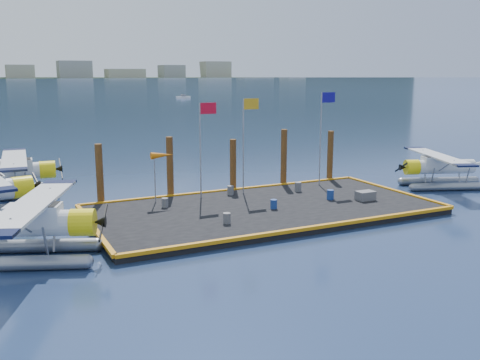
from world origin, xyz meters
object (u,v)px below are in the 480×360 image
(drum_5, at_px, (231,190))
(flagpole_yellow, at_px, (246,131))
(windsock, at_px, (162,156))
(drum_4, at_px, (298,187))
(piling_3, at_px, (284,159))
(flagpole_red, at_px, (203,135))
(piling_1, at_px, (170,169))
(flagpole_blue, at_px, (323,125))
(piling_0, at_px, (100,176))
(crate, at_px, (365,196))
(drum_1, at_px, (274,204))
(piling_4, at_px, (330,158))
(seaplane_d, at_px, (441,169))
(drum_2, at_px, (330,195))
(drum_0, at_px, (165,203))
(drum_3, at_px, (227,218))
(seaplane_a, at_px, (25,227))
(seaplane_c, at_px, (9,175))
(piling_2, at_px, (233,167))

(drum_5, relative_size, flagpole_yellow, 0.09)
(drum_5, height_order, windsock, windsock)
(drum_4, xyz_separation_m, piling_3, (0.43, 2.67, 1.45))
(flagpole_red, relative_size, flagpole_yellow, 0.97)
(flagpole_red, xyz_separation_m, piling_1, (-1.71, 1.60, -2.30))
(flagpole_blue, bearing_deg, windsock, 180.00)
(flagpole_blue, distance_m, piling_0, 15.51)
(crate, xyz_separation_m, windsock, (-11.56, 5.08, 2.55))
(drum_1, xyz_separation_m, flagpole_red, (-2.58, 4.51, 3.72))
(piling_4, bearing_deg, seaplane_d, -35.02)
(drum_2, bearing_deg, drum_5, 142.13)
(drum_4, height_order, piling_0, piling_0)
(drum_0, relative_size, windsock, 0.18)
(drum_4, xyz_separation_m, flagpole_yellow, (-3.37, 1.07, 3.81))
(flagpole_yellow, distance_m, piling_0, 9.67)
(flagpole_blue, height_order, piling_1, flagpole_blue)
(drum_3, relative_size, drum_5, 0.96)
(seaplane_a, distance_m, seaplane_d, 28.66)
(windsock, distance_m, piling_3, 9.72)
(drum_2, bearing_deg, seaplane_d, 5.71)
(drum_3, distance_m, piling_3, 11.22)
(drum_2, xyz_separation_m, flagpole_blue, (2.08, 4.03, 3.98))
(seaplane_c, bearing_deg, seaplane_a, 3.45)
(seaplane_c, relative_size, piling_0, 2.46)
(drum_1, height_order, drum_3, drum_3)
(drum_0, xyz_separation_m, drum_4, (9.42, 0.32, 0.03))
(windsock, bearing_deg, seaplane_d, -8.47)
(flagpole_yellow, bearing_deg, piling_2, 97.21)
(seaplane_a, height_order, piling_2, piling_2)
(drum_1, height_order, piling_2, piling_2)
(drum_3, height_order, crate, drum_3)
(drum_3, height_order, flagpole_yellow, flagpole_yellow)
(piling_2, bearing_deg, flagpole_blue, -14.48)
(drum_1, relative_size, drum_5, 0.93)
(flagpole_yellow, xyz_separation_m, piling_4, (7.80, 1.60, -2.51))
(drum_1, height_order, drum_4, drum_4)
(seaplane_a, height_order, seaplane_c, seaplane_a)
(seaplane_c, relative_size, flagpole_red, 1.64)
(drum_0, xyz_separation_m, drum_1, (5.63, -3.11, -0.00))
(windsock, height_order, piling_1, piling_1)
(flagpole_red, bearing_deg, drum_4, -9.58)
(drum_2, distance_m, piling_0, 14.34)
(flagpole_blue, xyz_separation_m, piling_4, (1.80, 1.60, -2.69))
(drum_0, relative_size, flagpole_yellow, 0.09)
(seaplane_c, height_order, piling_4, piling_4)
(piling_4, bearing_deg, drum_5, -169.40)
(windsock, relative_size, piling_0, 0.78)
(seaplane_d, bearing_deg, seaplane_c, 90.21)
(drum_1, distance_m, flagpole_blue, 8.81)
(drum_0, distance_m, drum_5, 5.06)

